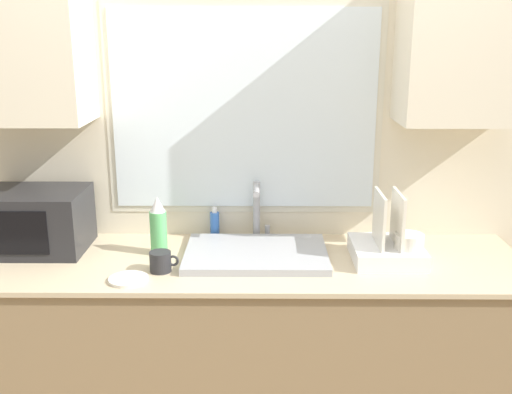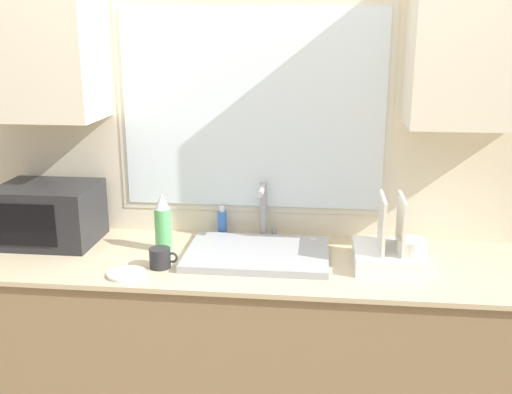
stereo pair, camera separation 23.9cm
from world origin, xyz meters
The scene contains 10 objects.
countertop centered at (0.00, 0.32, 0.46)m, with size 2.35×0.67×0.92m.
wall_back centered at (0.00, 0.64, 1.39)m, with size 6.00×0.38×2.60m.
sink_basin centered at (0.06, 0.35, 0.94)m, with size 0.60×0.43×0.03m.
faucet centered at (0.06, 0.57, 1.08)m, with size 0.08×0.18×0.27m.
microwave centered at (-0.89, 0.43, 1.06)m, with size 0.42×0.34×0.26m.
dish_rack centered at (0.61, 0.31, 0.99)m, with size 0.28×0.30×0.29m.
spray_bottle centered at (-0.36, 0.39, 1.05)m, with size 0.07×0.07×0.25m.
soap_bottle centered at (-0.14, 0.60, 0.99)m, with size 0.04×0.04×0.14m.
mug_near_sink centered at (-0.32, 0.19, 0.97)m, with size 0.12×0.09×0.08m.
small_plate centered at (-0.43, 0.10, 0.93)m, with size 0.15×0.15×0.01m.
Camera 2 is at (0.31, -2.00, 1.85)m, focal length 42.00 mm.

